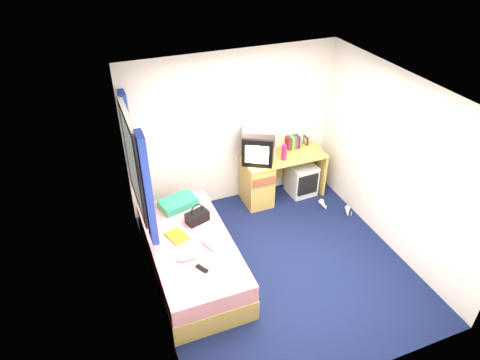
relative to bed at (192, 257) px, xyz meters
name	(u,v)px	position (x,y,z in m)	size (l,w,h in m)	color
ground	(279,265)	(1.10, -0.29, -0.27)	(3.40, 3.40, 0.00)	#0C1438
room_shell	(285,173)	(1.10, -0.29, 1.18)	(3.40, 3.40, 3.40)	white
bed	(192,257)	(0.00, 0.00, 0.00)	(1.01, 2.00, 0.54)	tan
pillow	(178,203)	(0.04, 0.76, 0.33)	(0.49, 0.31, 0.11)	#177197
desk	(266,178)	(1.55, 1.15, 0.14)	(1.30, 0.55, 0.75)	tan
storage_cube	(301,179)	(2.16, 1.11, -0.01)	(0.41, 0.41, 0.52)	silver
crt_tv	(259,148)	(1.40, 1.15, 0.71)	(0.60, 0.59, 0.45)	black
vcr	(259,131)	(1.40, 1.15, 0.98)	(0.47, 0.34, 0.09)	#ADADAF
book_row	(293,142)	(2.07, 1.31, 0.58)	(0.20, 0.13, 0.20)	maroon
picture_frame	(306,140)	(2.32, 1.34, 0.55)	(0.02, 0.12, 0.14)	#321E10
pink_water_bottle	(284,153)	(1.77, 1.03, 0.60)	(0.07, 0.07, 0.24)	#CB1C5C
aerosol_can	(273,152)	(1.65, 1.15, 0.57)	(0.05, 0.05, 0.18)	silver
handbag	(197,216)	(0.19, 0.34, 0.35)	(0.33, 0.24, 0.28)	black
towel	(216,239)	(0.29, -0.13, 0.32)	(0.27, 0.22, 0.09)	silver
magazine	(177,236)	(-0.14, 0.14, 0.28)	(0.21, 0.28, 0.01)	yellow
water_bottle	(188,257)	(-0.12, -0.30, 0.31)	(0.07, 0.07, 0.20)	white
colour_swatch_fan	(210,266)	(0.08, -0.50, 0.28)	(0.22, 0.06, 0.01)	yellow
remote_control	(202,269)	(-0.01, -0.51, 0.28)	(0.05, 0.16, 0.02)	black
window_assembly	(136,163)	(-0.45, 0.61, 1.15)	(0.11, 1.42, 1.40)	silver
white_heels	(336,209)	(2.43, 0.46, -0.23)	(0.41, 0.52, 0.09)	beige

